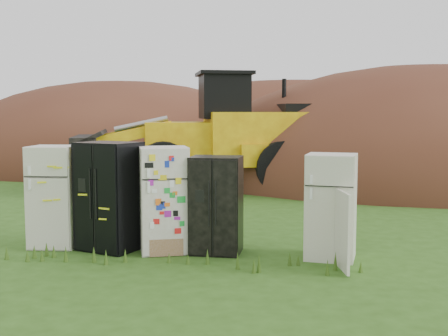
# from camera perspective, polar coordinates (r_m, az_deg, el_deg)

# --- Properties ---
(ground) EXTENTS (120.00, 120.00, 0.00)m
(ground) POSITION_cam_1_polar(r_m,az_deg,el_deg) (10.04, -3.35, -8.50)
(ground) COLOR #2A4D14
(ground) RESTS_ON ground
(fridge_leftmost) EXTENTS (0.89, 0.86, 1.85)m
(fridge_leftmost) POSITION_cam_1_polar(r_m,az_deg,el_deg) (10.74, -16.79, -2.77)
(fridge_leftmost) COLOR silver
(fridge_leftmost) RESTS_ON ground
(fridge_black_side) EXTENTS (1.21, 1.08, 1.93)m
(fridge_black_side) POSITION_cam_1_polar(r_m,az_deg,el_deg) (10.24, -11.54, -2.81)
(fridge_black_side) COLOR black
(fridge_black_side) RESTS_ON ground
(fridge_sticker) EXTENTS (1.04, 1.00, 1.86)m
(fridge_sticker) POSITION_cam_1_polar(r_m,az_deg,el_deg) (9.95, -6.12, -3.20)
(fridge_sticker) COLOR silver
(fridge_sticker) RESTS_ON ground
(fridge_dark_mid) EXTENTS (0.87, 0.71, 1.70)m
(fridge_dark_mid) POSITION_cam_1_polar(r_m,az_deg,el_deg) (9.82, -0.79, -3.76)
(fridge_dark_mid) COLOR black
(fridge_dark_mid) RESTS_ON ground
(fridge_open_door) EXTENTS (0.89, 0.84, 1.77)m
(fridge_open_door) POSITION_cam_1_polar(r_m,az_deg,el_deg) (9.60, 10.81, -3.86)
(fridge_open_door) COLOR silver
(fridge_open_door) RESTS_ON ground
(wheel_loader) EXTENTS (8.24, 5.30, 3.70)m
(wheel_loader) POSITION_cam_1_polar(r_m,az_deg,el_deg) (17.59, -3.00, 3.71)
(wheel_loader) COLOR yellow
(wheel_loader) RESTS_ON ground
(dirt_mound_right) EXTENTS (17.23, 12.64, 8.29)m
(dirt_mound_right) POSITION_cam_1_polar(r_m,az_deg,el_deg) (21.62, 19.44, -1.16)
(dirt_mound_right) COLOR #4A2417
(dirt_mound_right) RESTS_ON ground
(dirt_mound_left) EXTENTS (16.87, 12.65, 7.75)m
(dirt_mound_left) POSITION_cam_1_polar(r_m,az_deg,el_deg) (26.12, -10.61, 0.19)
(dirt_mound_left) COLOR #4A2417
(dirt_mound_left) RESTS_ON ground
(dirt_mound_back) EXTENTS (20.33, 13.55, 8.10)m
(dirt_mound_back) POSITION_cam_1_polar(r_m,az_deg,el_deg) (28.01, 6.81, 0.62)
(dirt_mound_back) COLOR #4A2417
(dirt_mound_back) RESTS_ON ground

